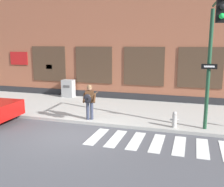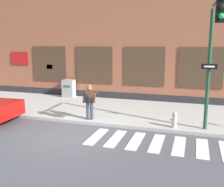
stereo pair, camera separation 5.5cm
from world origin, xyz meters
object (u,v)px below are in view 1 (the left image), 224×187
(traffic_light, at_px, (214,45))
(utility_box, at_px, (68,88))
(busker, at_px, (89,100))
(fire_hydrant, at_px, (174,120))

(traffic_light, xyz_separation_m, utility_box, (-8.46, 5.29, -2.88))
(utility_box, bearing_deg, busker, -53.44)
(fire_hydrant, bearing_deg, traffic_light, -31.85)
(utility_box, relative_size, fire_hydrant, 1.63)
(utility_box, bearing_deg, fire_hydrant, -32.06)
(busker, height_order, utility_box, busker)
(fire_hydrant, bearing_deg, busker, 179.79)
(traffic_light, bearing_deg, fire_hydrant, 148.15)
(utility_box, height_order, fire_hydrant, utility_box)
(traffic_light, distance_m, utility_box, 10.39)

